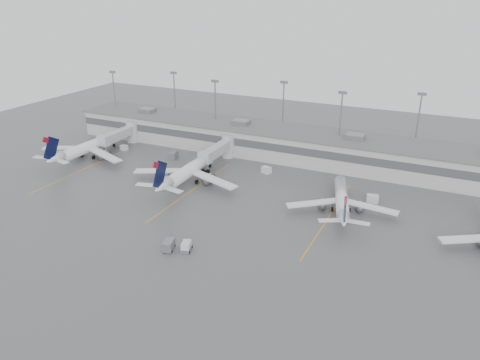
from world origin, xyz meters
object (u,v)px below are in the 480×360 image
at_px(jet_far_left, 88,147).
at_px(jet_mid_left, 189,170).
at_px(jet_mid_right, 342,200).
at_px(baggage_tug, 186,247).

distance_m(jet_far_left, jet_mid_left, 37.23).
xyz_separation_m(jet_mid_left, jet_mid_right, (39.92, -0.11, -0.54)).
bearing_deg(jet_mid_left, baggage_tug, -61.74).
xyz_separation_m(jet_mid_right, baggage_tug, (-22.65, -29.95, -2.09)).
xyz_separation_m(jet_far_left, jet_mid_right, (77.00, -3.48, -0.49)).
bearing_deg(jet_far_left, jet_mid_right, -2.06).
relative_size(jet_mid_left, baggage_tug, 10.16).
height_order(jet_far_left, jet_mid_left, jet_mid_left).
bearing_deg(baggage_tug, jet_far_left, 131.50).
bearing_deg(jet_mid_left, jet_far_left, 173.18).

